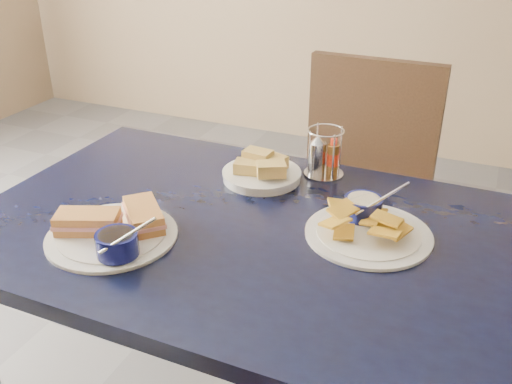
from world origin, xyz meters
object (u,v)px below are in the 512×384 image
at_px(dining_table, 238,245).
at_px(chair_far, 359,184).
at_px(sandwich_plate, 115,229).
at_px(plantain_plate, 367,224).
at_px(bread_basket, 262,171).
at_px(condiment_caddy, 323,156).

xyz_separation_m(dining_table, chair_far, (0.13, 0.71, -0.13)).
bearing_deg(sandwich_plate, plantain_plate, 26.52).
bearing_deg(bread_basket, plantain_plate, -25.42).
bearing_deg(chair_far, bread_basket, -109.73).
bearing_deg(dining_table, chair_far, 79.65).
height_order(dining_table, sandwich_plate, sandwich_plate).
bearing_deg(chair_far, condiment_caddy, -94.28).
bearing_deg(plantain_plate, sandwich_plate, -153.48).
distance_m(sandwich_plate, bread_basket, 0.45).
xyz_separation_m(dining_table, bread_basket, (-0.04, 0.24, 0.09)).
xyz_separation_m(plantain_plate, bread_basket, (-0.33, 0.16, 0.01)).
xyz_separation_m(sandwich_plate, condiment_caddy, (0.33, 0.51, 0.03)).
bearing_deg(bread_basket, chair_far, 70.27).
height_order(bread_basket, condiment_caddy, condiment_caddy).
bearing_deg(plantain_plate, bread_basket, 154.58).
bearing_deg(dining_table, condiment_caddy, 73.19).
relative_size(sandwich_plate, bread_basket, 1.48).
relative_size(dining_table, bread_basket, 6.02).
relative_size(chair_far, sandwich_plate, 3.09).
height_order(chair_far, bread_basket, chair_far).
xyz_separation_m(sandwich_plate, bread_basket, (0.19, 0.41, 0.00)).
relative_size(dining_table, sandwich_plate, 4.06).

